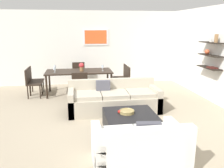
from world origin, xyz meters
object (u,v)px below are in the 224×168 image
object	(u,v)px
apple_on_coffee_table	(119,112)
dining_chair_head	(79,73)
dining_chair_left_near	(31,81)
wine_glass_left_far	(55,67)
wine_glass_left_near	(54,68)
dining_chair_foot	(80,85)
wine_glass_right_near	(103,67)
decorative_bowl	(127,112)
dining_chair_right_near	(125,78)
dining_chair_left_far	(34,78)
dining_chair_right_far	(122,76)
centerpiece_vase	(82,66)
coffee_table	(130,123)
dining_table	(79,73)
loveseat_white	(139,148)
sofa_beige	(114,100)

from	to	relation	value
apple_on_coffee_table	dining_chair_head	bearing A→B (deg)	101.08
dining_chair_left_near	wine_glass_left_far	size ratio (longest dim) A/B	4.73
wine_glass_left_near	dining_chair_foot	bearing A→B (deg)	-45.71
apple_on_coffee_table	wine_glass_right_near	xyz separation A→B (m)	(-0.01, 2.86, 0.47)
decorative_bowl	wine_glass_left_far	distance (m)	3.56
dining_chair_left_near	dining_chair_right_near	bearing A→B (deg)	0.00
dining_chair_left_far	wine_glass_right_near	xyz separation A→B (m)	(2.20, -0.34, 0.38)
dining_chair_head	dining_chair_right_far	bearing A→B (deg)	-24.84
dining_chair_head	wine_glass_left_near	xyz separation A→B (m)	(-0.75, -1.01, 0.37)
dining_chair_right_far	dining_chair_left_far	distance (m)	2.90
dining_chair_head	centerpiece_vase	size ratio (longest dim) A/B	3.34
coffee_table	centerpiece_vase	size ratio (longest dim) A/B	4.01
dining_chair_head	decorative_bowl	bearing A→B (deg)	-76.73
dining_table	dining_chair_right_near	distance (m)	1.48
centerpiece_vase	dining_chair_foot	bearing A→B (deg)	-95.69
dining_chair_left_far	wine_glass_right_near	world-z (taller)	wine_glass_right_near
dining_chair_right_near	centerpiece_vase	size ratio (longest dim) A/B	3.34
loveseat_white	dining_chair_right_near	xyz separation A→B (m)	(0.63, 4.08, 0.21)
coffee_table	dining_chair_left_far	world-z (taller)	dining_chair_left_far
loveseat_white	wine_glass_left_far	size ratio (longest dim) A/B	7.58
wine_glass_left_far	centerpiece_vase	world-z (taller)	centerpiece_vase
apple_on_coffee_table	centerpiece_vase	xyz separation A→B (m)	(-0.67, 2.95, 0.48)
sofa_beige	dining_chair_left_near	distance (m)	2.78
dining_table	wine_glass_left_near	xyz separation A→B (m)	(-0.75, -0.12, 0.18)
decorative_bowl	coffee_table	bearing A→B (deg)	-45.29
dining_table	centerpiece_vase	xyz separation A→B (m)	(0.08, -0.04, 0.21)
centerpiece_vase	sofa_beige	bearing A→B (deg)	-66.82
dining_chair_right_far	dining_chair_left_far	world-z (taller)	same
sofa_beige	wine_glass_left_far	xyz separation A→B (m)	(-1.59, 1.91, 0.59)
dining_table	sofa_beige	bearing A→B (deg)	-64.96
dining_chair_foot	dining_table	bearing A→B (deg)	90.00
dining_chair_foot	decorative_bowl	bearing A→B (deg)	-66.51
loveseat_white	wine_glass_right_near	distance (m)	4.22
dining_chair_head	dining_table	bearing A→B (deg)	-90.00
wine_glass_right_near	centerpiece_vase	distance (m)	0.67
coffee_table	centerpiece_vase	xyz separation A→B (m)	(-0.89, 3.02, 0.71)
sofa_beige	dining_chair_foot	world-z (taller)	dining_chair_foot
wine_glass_right_near	wine_glass_left_far	xyz separation A→B (m)	(-1.50, 0.24, -0.00)
apple_on_coffee_table	dining_chair_right_far	bearing A→B (deg)	77.78
apple_on_coffee_table	dining_chair_right_near	bearing A→B (deg)	75.94
apple_on_coffee_table	dining_table	world-z (taller)	dining_table
dining_chair_foot	centerpiece_vase	world-z (taller)	centerpiece_vase
wine_glass_right_near	dining_chair_left_near	bearing A→B (deg)	-177.46
coffee_table	sofa_beige	bearing A→B (deg)	96.48
dining_chair_foot	wine_glass_right_near	size ratio (longest dim) A/B	4.68
loveseat_white	dining_chair_left_far	distance (m)	5.06
wine_glass_right_near	coffee_table	bearing A→B (deg)	-85.54
coffee_table	dining_chair_right_near	distance (m)	2.90
coffee_table	wine_glass_right_near	bearing A→B (deg)	94.46
coffee_table	loveseat_white	bearing A→B (deg)	-97.12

